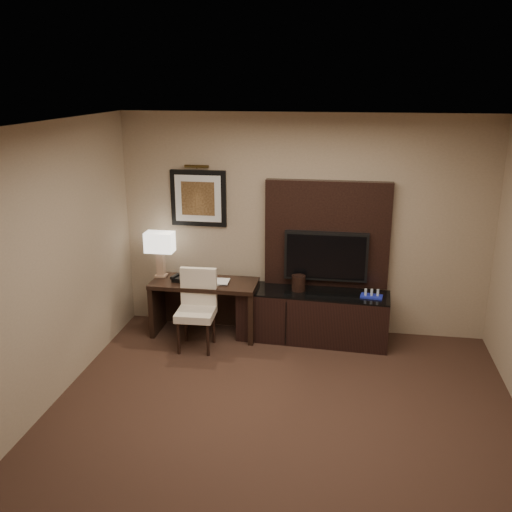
% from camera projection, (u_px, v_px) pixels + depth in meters
% --- Properties ---
extents(floor, '(4.50, 5.00, 0.01)m').
position_uv_depth(floor, '(275.00, 444.00, 5.01)').
color(floor, '#331E17').
rests_on(floor, ground).
extents(ceiling, '(4.50, 5.00, 0.01)m').
position_uv_depth(ceiling, '(279.00, 130.00, 4.21)').
color(ceiling, silver).
rests_on(ceiling, wall_back).
extents(wall_back, '(4.50, 0.01, 2.70)m').
position_uv_depth(wall_back, '(303.00, 225.00, 6.96)').
color(wall_back, tan).
rests_on(wall_back, floor).
extents(wall_left, '(0.01, 5.00, 2.70)m').
position_uv_depth(wall_left, '(21.00, 285.00, 4.95)').
color(wall_left, tan).
rests_on(wall_left, floor).
extents(desk, '(1.29, 0.56, 0.69)m').
position_uv_depth(desk, '(205.00, 308.00, 7.07)').
color(desk, black).
rests_on(desk, floor).
extents(credenza, '(1.83, 0.59, 0.62)m').
position_uv_depth(credenza, '(313.00, 316.00, 6.92)').
color(credenza, black).
rests_on(credenza, floor).
extents(tv_wall_panel, '(1.50, 0.12, 1.30)m').
position_uv_depth(tv_wall_panel, '(327.00, 234.00, 6.89)').
color(tv_wall_panel, black).
rests_on(tv_wall_panel, wall_back).
extents(tv, '(1.00, 0.08, 0.60)m').
position_uv_depth(tv, '(326.00, 256.00, 6.87)').
color(tv, black).
rests_on(tv, tv_wall_panel).
extents(artwork, '(0.70, 0.04, 0.70)m').
position_uv_depth(artwork, '(198.00, 198.00, 7.05)').
color(artwork, black).
rests_on(artwork, wall_back).
extents(picture_light, '(0.04, 0.04, 0.30)m').
position_uv_depth(picture_light, '(197.00, 166.00, 6.90)').
color(picture_light, '#443415').
rests_on(picture_light, wall_back).
extents(desk_chair, '(0.45, 0.51, 0.90)m').
position_uv_depth(desk_chair, '(196.00, 313.00, 6.65)').
color(desk_chair, beige).
rests_on(desk_chair, floor).
extents(table_lamp, '(0.40, 0.29, 0.59)m').
position_uv_depth(table_lamp, '(160.00, 254.00, 7.07)').
color(table_lamp, tan).
rests_on(table_lamp, desk).
extents(desk_phone, '(0.26, 0.25, 0.11)m').
position_uv_depth(desk_phone, '(183.00, 277.00, 6.98)').
color(desk_phone, black).
rests_on(desk_phone, desk).
extents(blue_folder, '(0.28, 0.34, 0.02)m').
position_uv_depth(blue_folder, '(208.00, 282.00, 6.94)').
color(blue_folder, '#1B33B2').
rests_on(blue_folder, desk).
extents(book, '(0.17, 0.03, 0.23)m').
position_uv_depth(book, '(215.00, 273.00, 6.90)').
color(book, '#B8B291').
rests_on(book, desk).
extents(ice_bucket, '(0.19, 0.19, 0.19)m').
position_uv_depth(ice_bucket, '(298.00, 283.00, 6.86)').
color(ice_bucket, black).
rests_on(ice_bucket, credenza).
extents(minibar_tray, '(0.27, 0.18, 0.09)m').
position_uv_depth(minibar_tray, '(372.00, 293.00, 6.66)').
color(minibar_tray, '#1925A6').
rests_on(minibar_tray, credenza).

